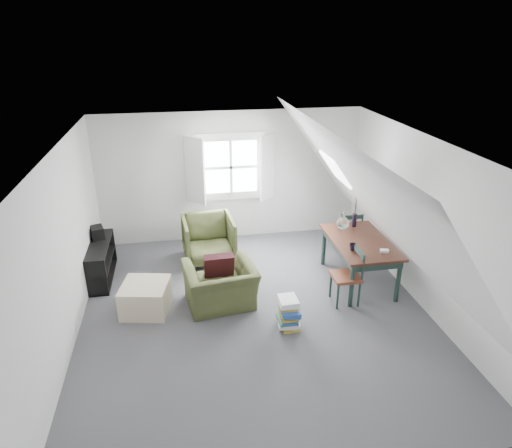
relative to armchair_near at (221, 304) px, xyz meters
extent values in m
plane|color=#49484D|center=(0.48, -0.32, 0.00)|extent=(5.50, 5.50, 0.00)
plane|color=white|center=(0.48, -0.32, 2.50)|extent=(5.50, 5.50, 0.00)
plane|color=silver|center=(0.48, 2.43, 1.25)|extent=(5.00, 0.00, 5.00)
plane|color=silver|center=(0.48, -3.07, 1.25)|extent=(5.00, 0.00, 5.00)
plane|color=silver|center=(-2.02, -0.32, 1.25)|extent=(0.00, 5.50, 5.50)
plane|color=silver|center=(2.98, -0.32, 1.25)|extent=(0.00, 5.50, 5.50)
plane|color=white|center=(-1.07, -0.32, 1.78)|extent=(3.19, 5.50, 4.48)
plane|color=white|center=(2.03, -0.32, 1.78)|extent=(3.19, 5.50, 4.48)
cube|color=white|center=(0.48, 2.41, 1.45)|extent=(1.30, 0.04, 1.30)
cube|color=white|center=(-0.20, 2.25, 1.45)|extent=(0.35, 0.35, 1.25)
cube|color=white|center=(1.16, 2.25, 1.45)|extent=(0.35, 0.35, 1.25)
cube|color=white|center=(0.48, 2.40, 1.45)|extent=(1.00, 0.02, 1.00)
cube|color=white|center=(0.48, 2.38, 1.45)|extent=(1.08, 0.04, 0.05)
cube|color=white|center=(0.48, 2.38, 1.45)|extent=(0.05, 0.04, 1.08)
cube|color=white|center=(2.03, 0.98, 1.75)|extent=(0.35, 0.75, 0.47)
imported|color=#3F4724|center=(0.00, 0.00, 0.00)|extent=(1.12, 1.01, 0.66)
imported|color=#3F4724|center=(-0.05, 1.49, 0.00)|extent=(0.94, 0.96, 0.82)
cube|color=#370F15|center=(0.00, 0.15, 0.57)|extent=(0.46, 0.28, 0.46)
cube|color=#C5B697|center=(-1.10, 0.05, 0.22)|extent=(0.77, 0.77, 0.44)
cube|color=#331911|center=(2.29, 0.30, 0.73)|extent=(0.90, 1.50, 0.04)
cube|color=#1E322B|center=(2.29, 0.30, 0.65)|extent=(0.80, 1.40, 0.12)
cylinder|color=#1E322B|center=(1.92, -0.37, 0.36)|extent=(0.07, 0.07, 0.71)
cylinder|color=#1E322B|center=(2.66, -0.37, 0.36)|extent=(0.07, 0.07, 0.71)
cylinder|color=#1E322B|center=(1.92, 0.97, 0.36)|extent=(0.07, 0.07, 0.71)
cylinder|color=#1E322B|center=(2.66, 0.97, 0.36)|extent=(0.07, 0.07, 0.71)
sphere|color=silver|center=(2.14, 0.75, 0.87)|extent=(0.22, 0.22, 0.22)
cylinder|color=silver|center=(2.14, 0.75, 1.01)|extent=(0.07, 0.07, 0.12)
cylinder|color=black|center=(2.39, 0.85, 0.87)|extent=(0.07, 0.07, 0.23)
cylinder|color=#3F2D1E|center=(2.39, 0.85, 1.12)|extent=(0.03, 0.05, 0.41)
cylinder|color=#3F2D1E|center=(2.40, 0.86, 1.12)|extent=(0.04, 0.06, 0.41)
cylinder|color=#3F2D1E|center=(2.38, 0.84, 1.12)|extent=(0.05, 0.07, 0.41)
imported|color=black|center=(2.04, 0.00, 0.75)|extent=(0.12, 0.12, 0.10)
cube|color=white|center=(2.49, -0.15, 0.77)|extent=(0.14, 0.11, 0.04)
cube|color=#612B1B|center=(2.51, 1.32, 0.42)|extent=(0.39, 0.39, 0.05)
cylinder|color=#1E322B|center=(2.67, 1.48, 0.20)|extent=(0.03, 0.03, 0.40)
cylinder|color=#1E322B|center=(2.67, 1.16, 0.20)|extent=(0.03, 0.03, 0.40)
cylinder|color=#1E322B|center=(2.35, 1.48, 0.20)|extent=(0.03, 0.03, 0.40)
cylinder|color=#1E322B|center=(2.35, 1.16, 0.20)|extent=(0.03, 0.03, 0.40)
cylinder|color=#1E322B|center=(2.67, 1.14, 0.63)|extent=(0.03, 0.03, 0.42)
cylinder|color=#1E322B|center=(2.35, 1.14, 0.63)|extent=(0.03, 0.03, 0.42)
cube|color=#1E322B|center=(2.51, 1.14, 0.79)|extent=(0.32, 0.03, 0.07)
cube|color=#1E322B|center=(2.51, 1.14, 0.67)|extent=(0.32, 0.03, 0.06)
cube|color=#612B1B|center=(1.87, -0.24, 0.44)|extent=(0.41, 0.41, 0.05)
cylinder|color=#1E322B|center=(1.70, -0.08, 0.21)|extent=(0.04, 0.04, 0.42)
cylinder|color=#1E322B|center=(2.04, -0.08, 0.21)|extent=(0.04, 0.04, 0.42)
cylinder|color=#1E322B|center=(1.70, -0.41, 0.21)|extent=(0.04, 0.04, 0.42)
cylinder|color=#1E322B|center=(2.04, -0.41, 0.21)|extent=(0.04, 0.04, 0.42)
cylinder|color=#1E322B|center=(2.05, -0.08, 0.65)|extent=(0.04, 0.04, 0.44)
cylinder|color=#1E322B|center=(2.05, -0.41, 0.65)|extent=(0.04, 0.04, 0.44)
cube|color=#1E322B|center=(2.05, -0.24, 0.83)|extent=(0.03, 0.33, 0.08)
cube|color=#1E322B|center=(2.05, -0.24, 0.70)|extent=(0.03, 0.33, 0.06)
cube|color=black|center=(-1.91, 1.16, 0.02)|extent=(0.41, 1.22, 0.03)
cube|color=black|center=(-1.91, 1.16, 0.31)|extent=(0.41, 1.22, 0.03)
cube|color=black|center=(-1.91, 1.16, 0.61)|extent=(0.41, 1.22, 0.03)
cube|color=black|center=(-1.91, 0.56, 0.31)|extent=(0.41, 0.03, 0.61)
cube|color=black|center=(-1.91, 1.75, 0.31)|extent=(0.41, 0.03, 0.61)
cube|color=#264C99|center=(-1.91, 0.80, 0.13)|extent=(0.18, 0.20, 0.22)
cube|color=red|center=(-1.91, 1.26, 0.13)|extent=(0.18, 0.24, 0.22)
cube|color=white|center=(-1.91, 0.95, 0.43)|extent=(0.18, 0.22, 0.20)
cube|color=black|center=(-1.91, 1.41, 0.72)|extent=(0.26, 0.31, 0.22)
cube|color=#B29933|center=(0.90, -0.73, 0.02)|extent=(0.24, 0.31, 0.04)
cube|color=white|center=(0.86, -0.71, 0.06)|extent=(0.31, 0.34, 0.04)
cube|color=white|center=(0.91, -0.73, 0.10)|extent=(0.25, 0.34, 0.04)
cube|color=#337F4C|center=(0.85, -0.72, 0.13)|extent=(0.26, 0.32, 0.03)
cube|color=#264C99|center=(0.87, -0.75, 0.16)|extent=(0.28, 0.35, 0.03)
cube|color=#B29933|center=(0.87, -0.72, 0.19)|extent=(0.24, 0.31, 0.03)
cube|color=#B29933|center=(0.88, -0.70, 0.22)|extent=(0.28, 0.35, 0.04)
cube|color=#264C99|center=(0.91, -0.75, 0.27)|extent=(0.28, 0.36, 0.04)
cube|color=#264C99|center=(0.88, -0.75, 0.30)|extent=(0.28, 0.34, 0.04)
cube|color=#B29933|center=(0.88, -0.69, 0.34)|extent=(0.25, 0.32, 0.04)
cube|color=white|center=(0.86, -0.70, 0.39)|extent=(0.26, 0.30, 0.05)
cube|color=white|center=(0.87, -0.69, 0.43)|extent=(0.26, 0.31, 0.04)
camera|label=1|loc=(-0.50, -5.88, 3.89)|focal=32.00mm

